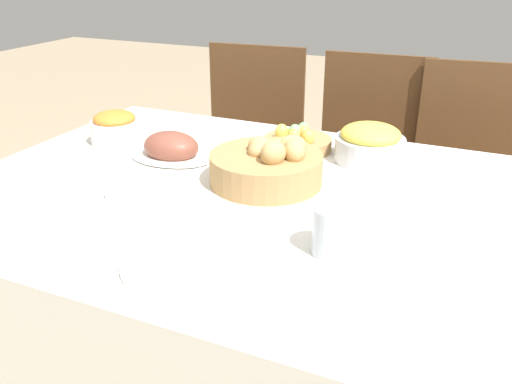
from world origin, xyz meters
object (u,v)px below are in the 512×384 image
object	(u,v)px
chair_far_left	(247,157)
knife	(266,282)
carrot_bowl	(115,128)
dinner_plate	(190,262)
pineapple_bowl	(370,144)
spoon	(282,286)
butter_dish	(139,192)
egg_basket	(297,141)
chair_far_right	(468,192)
drinking_cup	(333,231)
fork	(123,246)
bread_basket	(268,165)
chair_far_center	(364,176)
ham_platter	(171,148)

from	to	relation	value
chair_far_left	knife	world-z (taller)	chair_far_left
carrot_bowl	dinner_plate	distance (m)	0.77
pineapple_bowl	chair_far_left	bearing A→B (deg)	139.68
spoon	butter_dish	distance (m)	0.50
egg_basket	spoon	xyz separation A→B (m)	(0.22, -0.69, -0.02)
chair_far_right	drinking_cup	world-z (taller)	chair_far_right
knife	drinking_cup	xyz separation A→B (m)	(0.08, 0.15, 0.05)
fork	knife	distance (m)	0.31
bread_basket	pineapple_bowl	distance (m)	0.33
spoon	egg_basket	bearing A→B (deg)	106.73
chair_far_center	chair_far_left	bearing A→B (deg)	177.55
ham_platter	pineapple_bowl	xyz separation A→B (m)	(0.52, 0.21, 0.02)
bread_basket	butter_dish	world-z (taller)	bread_basket
pineapple_bowl	fork	world-z (taller)	pineapple_bowl
knife	butter_dish	world-z (taller)	butter_dish
egg_basket	knife	bearing A→B (deg)	-74.34
chair_far_center	pineapple_bowl	world-z (taller)	chair_far_center
chair_far_center	spoon	distance (m)	1.25
bread_basket	knife	world-z (taller)	bread_basket
chair_far_left	pineapple_bowl	bearing A→B (deg)	-44.85
pineapple_bowl	butter_dish	xyz separation A→B (m)	(-0.44, -0.47, -0.04)
bread_basket	egg_basket	distance (m)	0.27
bread_basket	dinner_plate	world-z (taller)	bread_basket
ham_platter	bread_basket	bearing A→B (deg)	-9.63
chair_far_right	ham_platter	world-z (taller)	chair_far_right
fork	chair_far_center	bearing A→B (deg)	80.95
pineapple_bowl	spoon	distance (m)	0.69
knife	carrot_bowl	bearing A→B (deg)	145.43
pineapple_bowl	knife	distance (m)	0.69
pineapple_bowl	fork	size ratio (longest dim) A/B	0.99
chair_far_right	spoon	bearing A→B (deg)	-107.76
chair_far_left	chair_far_center	xyz separation A→B (m)	(0.51, 0.00, 0.00)
chair_far_center	spoon	size ratio (longest dim) A/B	4.87
pineapple_bowl	carrot_bowl	size ratio (longest dim) A/B	1.30
butter_dish	drinking_cup	bearing A→B (deg)	-6.96
carrot_bowl	spoon	distance (m)	0.92
bread_basket	dinner_plate	bearing A→B (deg)	-87.60
chair_far_right	fork	size ratio (longest dim) A/B	4.87
pineapple_bowl	butter_dish	size ratio (longest dim) A/B	1.43
chair_far_right	pineapple_bowl	xyz separation A→B (m)	(-0.27, -0.53, 0.32)
chair_far_center	carrot_bowl	xyz separation A→B (m)	(-0.63, -0.69, 0.32)
chair_far_right	fork	distance (m)	1.38
egg_basket	carrot_bowl	distance (m)	0.56
spoon	bread_basket	bearing A→B (deg)	114.55
chair_far_center	bread_basket	distance (m)	0.85
egg_basket	butter_dish	world-z (taller)	egg_basket
bread_basket	butter_dish	xyz separation A→B (m)	(-0.25, -0.21, -0.03)
chair_far_right	carrot_bowl	world-z (taller)	chair_far_right
ham_platter	dinner_plate	bearing A→B (deg)	-54.49
ham_platter	knife	world-z (taller)	ham_platter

